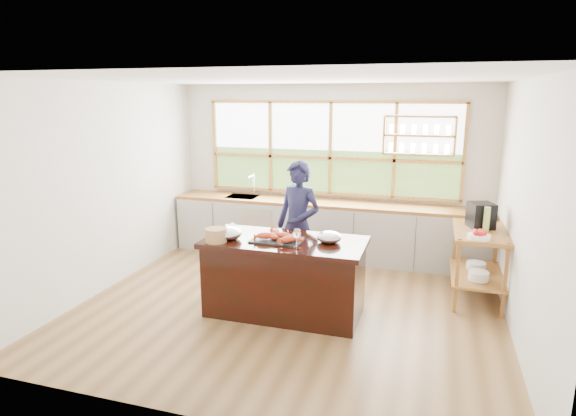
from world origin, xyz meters
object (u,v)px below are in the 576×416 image
at_px(island, 285,276).
at_px(cook, 298,226).
at_px(wicker_basket, 216,235).
at_px(espresso_machine, 481,215).

distance_m(island, cook, 0.88).
xyz_separation_m(island, wicker_basket, (-0.72, -0.30, 0.52)).
bearing_deg(cook, espresso_machine, 28.66).
bearing_deg(cook, wicker_basket, -103.98).
distance_m(cook, wicker_basket, 1.28).
relative_size(island, cook, 1.08).
height_order(espresso_machine, wicker_basket, espresso_machine).
relative_size(espresso_machine, wicker_basket, 1.29).
xyz_separation_m(island, cook, (-0.06, 0.79, 0.40)).
bearing_deg(cook, island, -68.18).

